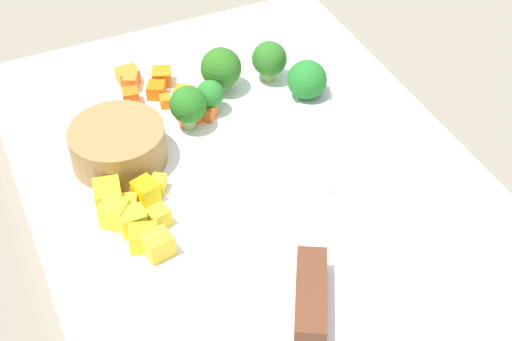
# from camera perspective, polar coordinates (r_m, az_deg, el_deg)

# --- Properties ---
(ground_plane) EXTENTS (4.00, 4.00, 0.00)m
(ground_plane) POSITION_cam_1_polar(r_m,az_deg,el_deg) (0.61, -0.00, -1.52)
(ground_plane) COLOR gray
(cutting_board) EXTENTS (0.50, 0.35, 0.01)m
(cutting_board) POSITION_cam_1_polar(r_m,az_deg,el_deg) (0.60, -0.00, -1.11)
(cutting_board) COLOR white
(cutting_board) RESTS_ON ground_plane
(prep_bowl) EXTENTS (0.08, 0.08, 0.03)m
(prep_bowl) POSITION_cam_1_polar(r_m,az_deg,el_deg) (0.62, -10.40, 1.91)
(prep_bowl) COLOR olive
(prep_bowl) RESTS_ON cutting_board
(chef_knife) EXTENTS (0.27, 0.16, 0.02)m
(chef_knife) POSITION_cam_1_polar(r_m,az_deg,el_deg) (0.54, 4.23, -5.59)
(chef_knife) COLOR silver
(chef_knife) RESTS_ON cutting_board
(carrot_dice_0) EXTENTS (0.02, 0.02, 0.01)m
(carrot_dice_0) POSITION_cam_1_polar(r_m,az_deg,el_deg) (0.66, -10.06, 4.26)
(carrot_dice_0) COLOR orange
(carrot_dice_0) RESTS_ON cutting_board
(carrot_dice_1) EXTENTS (0.02, 0.02, 0.01)m
(carrot_dice_1) POSITION_cam_1_polar(r_m,az_deg,el_deg) (0.69, -7.54, 6.04)
(carrot_dice_1) COLOR orange
(carrot_dice_1) RESTS_ON cutting_board
(carrot_dice_2) EXTENTS (0.01, 0.01, 0.01)m
(carrot_dice_2) POSITION_cam_1_polar(r_m,az_deg,el_deg) (0.67, -4.06, 5.34)
(carrot_dice_2) COLOR orange
(carrot_dice_2) RESTS_ON cutting_board
(carrot_dice_3) EXTENTS (0.02, 0.02, 0.02)m
(carrot_dice_3) POSITION_cam_1_polar(r_m,az_deg,el_deg) (0.70, -7.14, 7.03)
(carrot_dice_3) COLOR orange
(carrot_dice_3) RESTS_ON cutting_board
(carrot_dice_4) EXTENTS (0.02, 0.02, 0.01)m
(carrot_dice_4) POSITION_cam_1_polar(r_m,az_deg,el_deg) (0.70, -9.46, 6.63)
(carrot_dice_4) COLOR orange
(carrot_dice_4) RESTS_ON cutting_board
(carrot_dice_5) EXTENTS (0.02, 0.02, 0.01)m
(carrot_dice_5) POSITION_cam_1_polar(r_m,az_deg,el_deg) (0.68, -9.43, 5.53)
(carrot_dice_5) COLOR orange
(carrot_dice_5) RESTS_ON cutting_board
(carrot_dice_6) EXTENTS (0.02, 0.02, 0.01)m
(carrot_dice_6) POSITION_cam_1_polar(r_m,az_deg,el_deg) (0.67, -5.58, 4.91)
(carrot_dice_6) COLOR orange
(carrot_dice_6) RESTS_ON cutting_board
(carrot_dice_7) EXTENTS (0.02, 0.02, 0.01)m
(carrot_dice_7) POSITION_cam_1_polar(r_m,az_deg,el_deg) (0.68, -5.42, 5.69)
(carrot_dice_7) COLOR orange
(carrot_dice_7) RESTS_ON cutting_board
(carrot_dice_8) EXTENTS (0.02, 0.02, 0.01)m
(carrot_dice_8) POSITION_cam_1_polar(r_m,az_deg,el_deg) (0.71, -9.68, 7.11)
(carrot_dice_8) COLOR orange
(carrot_dice_8) RESTS_ON cutting_board
(carrot_dice_9) EXTENTS (0.01, 0.01, 0.01)m
(carrot_dice_9) POSITION_cam_1_polar(r_m,az_deg,el_deg) (0.67, -6.88, 5.20)
(carrot_dice_9) COLOR orange
(carrot_dice_9) RESTS_ON cutting_board
(carrot_dice_10) EXTENTS (0.02, 0.02, 0.02)m
(carrot_dice_10) POSITION_cam_1_polar(r_m,az_deg,el_deg) (0.65, -5.12, 4.30)
(carrot_dice_10) COLOR orange
(carrot_dice_10) RESTS_ON cutting_board
(carrot_dice_11) EXTENTS (0.02, 0.02, 0.01)m
(carrot_dice_11) POSITION_cam_1_polar(r_m,az_deg,el_deg) (0.66, -3.75, 4.47)
(carrot_dice_11) COLOR orange
(carrot_dice_11) RESTS_ON cutting_board
(pepper_dice_0) EXTENTS (0.02, 0.02, 0.02)m
(pepper_dice_0) POSITION_cam_1_polar(r_m,az_deg,el_deg) (0.55, -8.48, -5.07)
(pepper_dice_0) COLOR yellow
(pepper_dice_0) RESTS_ON cutting_board
(pepper_dice_1) EXTENTS (0.02, 0.02, 0.02)m
(pepper_dice_1) POSITION_cam_1_polar(r_m,az_deg,el_deg) (0.58, -8.33, -1.58)
(pepper_dice_1) COLOR yellow
(pepper_dice_1) RESTS_ON cutting_board
(pepper_dice_2) EXTENTS (0.02, 0.02, 0.02)m
(pepper_dice_2) POSITION_cam_1_polar(r_m,az_deg,el_deg) (0.56, -9.31, -3.80)
(pepper_dice_2) COLOR yellow
(pepper_dice_2) RESTS_ON cutting_board
(pepper_dice_3) EXTENTS (0.03, 0.02, 0.02)m
(pepper_dice_3) POSITION_cam_1_polar(r_m,az_deg,el_deg) (0.58, -11.11, -1.90)
(pepper_dice_3) COLOR yellow
(pepper_dice_3) RESTS_ON cutting_board
(pepper_dice_4) EXTENTS (0.02, 0.02, 0.02)m
(pepper_dice_4) POSITION_cam_1_polar(r_m,az_deg,el_deg) (0.54, -7.40, -5.60)
(pepper_dice_4) COLOR yellow
(pepper_dice_4) RESTS_ON cutting_board
(pepper_dice_5) EXTENTS (0.02, 0.02, 0.01)m
(pepper_dice_5) POSITION_cam_1_polar(r_m,az_deg,el_deg) (0.58, -9.68, -2.47)
(pepper_dice_5) COLOR yellow
(pepper_dice_5) RESTS_ON cutting_board
(pepper_dice_6) EXTENTS (0.02, 0.02, 0.01)m
(pepper_dice_6) POSITION_cam_1_polar(r_m,az_deg,el_deg) (0.59, -7.38, -0.98)
(pepper_dice_6) COLOR yellow
(pepper_dice_6) RESTS_ON cutting_board
(pepper_dice_7) EXTENTS (0.03, 0.03, 0.02)m
(pepper_dice_7) POSITION_cam_1_polar(r_m,az_deg,el_deg) (0.57, -10.62, -3.20)
(pepper_dice_7) COLOR yellow
(pepper_dice_7) RESTS_ON cutting_board
(pepper_dice_8) EXTENTS (0.02, 0.02, 0.01)m
(pepper_dice_8) POSITION_cam_1_polar(r_m,az_deg,el_deg) (0.57, -7.38, -3.52)
(pepper_dice_8) COLOR yellow
(pepper_dice_8) RESTS_ON cutting_board
(broccoli_floret_0) EXTENTS (0.03, 0.03, 0.04)m
(broccoli_floret_0) POSITION_cam_1_polar(r_m,az_deg,el_deg) (0.64, -5.15, 4.93)
(broccoli_floret_0) COLOR #8AB263
(broccoli_floret_0) RESTS_ON cutting_board
(broccoli_floret_1) EXTENTS (0.03, 0.03, 0.04)m
(broccoli_floret_1) POSITION_cam_1_polar(r_m,az_deg,el_deg) (0.69, 1.01, 8.40)
(broccoli_floret_1) COLOR #91B55C
(broccoli_floret_1) RESTS_ON cutting_board
(broccoli_floret_2) EXTENTS (0.04, 0.04, 0.04)m
(broccoli_floret_2) POSITION_cam_1_polar(r_m,az_deg,el_deg) (0.67, 3.87, 6.83)
(broccoli_floret_2) COLOR #84B26D
(broccoli_floret_2) RESTS_ON cutting_board
(broccoli_floret_3) EXTENTS (0.04, 0.04, 0.04)m
(broccoli_floret_3) POSITION_cam_1_polar(r_m,az_deg,el_deg) (0.68, -2.66, 7.71)
(broccoli_floret_3) COLOR #7FBB61
(broccoli_floret_3) RESTS_ON cutting_board
(broccoli_floret_4) EXTENTS (0.02, 0.02, 0.03)m
(broccoli_floret_4) POSITION_cam_1_polar(r_m,az_deg,el_deg) (0.66, -3.29, 5.80)
(broccoli_floret_4) COLOR #93B85E
(broccoli_floret_4) RESTS_ON cutting_board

